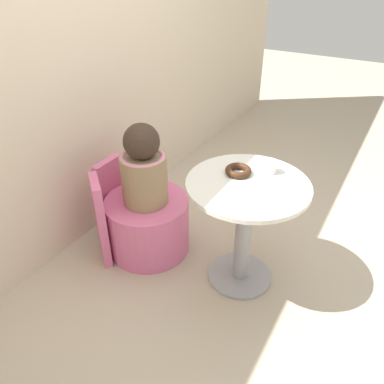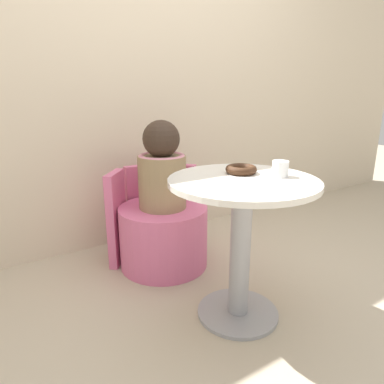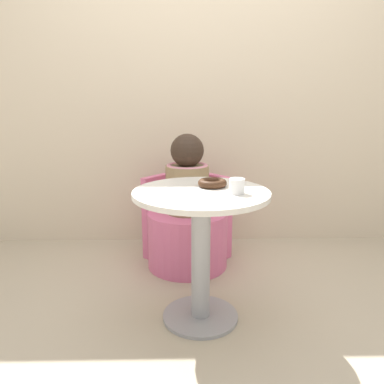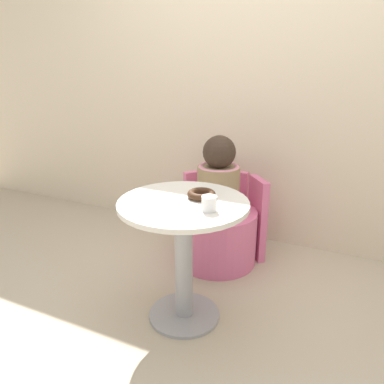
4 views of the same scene
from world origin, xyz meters
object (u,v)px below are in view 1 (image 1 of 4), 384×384
child_figure (144,168)px  donut (238,171)px  cup (270,167)px  tub_chair (148,224)px  round_table (245,214)px

child_figure → donut: child_figure is taller
child_figure → cup: size_ratio=7.13×
tub_chair → cup: size_ratio=7.43×
child_figure → cup: child_figure is taller
child_figure → donut: (0.12, -0.55, 0.09)m
tub_chair → cup: cup is taller
round_table → cup: cup is taller
donut → cup: cup is taller
tub_chair → donut: 0.76m
round_table → child_figure: (-0.06, 0.64, 0.13)m
child_figure → donut: size_ratio=3.56×
child_figure → cup: (0.22, -0.70, 0.10)m
round_table → donut: size_ratio=4.71×
round_table → cup: size_ratio=9.42×
tub_chair → cup: 0.90m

